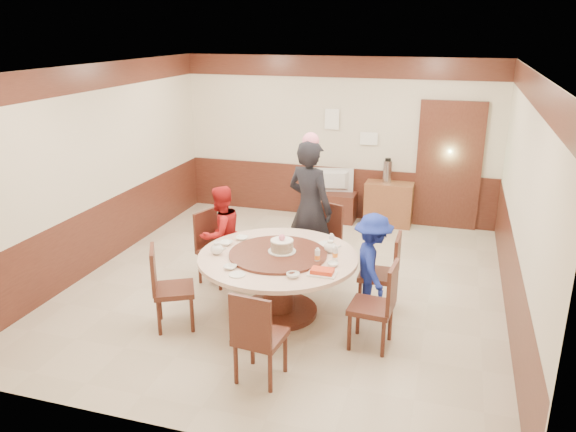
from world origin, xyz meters
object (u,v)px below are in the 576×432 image
(birthday_cake, at_px, (282,246))
(television, at_px, (332,181))
(banquet_table, at_px, (278,272))
(thermos, at_px, (387,172))
(person_standing, at_px, (310,209))
(person_red, at_px, (221,234))
(shrimp_platter, at_px, (322,272))
(side_cabinet, at_px, (389,204))
(person_blue, at_px, (372,265))
(tv_stand, at_px, (331,206))

(birthday_cake, xyz_separation_m, television, (-0.18, 3.48, -0.14))
(banquet_table, distance_m, thermos, 3.67)
(person_standing, bearing_deg, birthday_cake, 111.64)
(banquet_table, bearing_deg, person_red, 146.51)
(shrimp_platter, bearing_deg, birthday_cake, 144.45)
(person_standing, height_order, side_cabinet, person_standing)
(person_red, relative_size, television, 1.78)
(side_cabinet, bearing_deg, birthday_cake, -103.03)
(person_blue, height_order, television, person_blue)
(banquet_table, xyz_separation_m, person_red, (-1.01, 0.67, 0.12))
(person_red, distance_m, side_cabinet, 3.45)
(television, relative_size, side_cabinet, 0.92)
(person_red, xyz_separation_m, television, (0.86, 2.86, 0.06))
(banquet_table, xyz_separation_m, person_standing, (0.06, 1.23, 0.41))
(banquet_table, distance_m, side_cabinet, 3.66)
(person_red, height_order, person_blue, person_red)
(person_blue, xyz_separation_m, birthday_cake, (-1.02, -0.30, 0.23))
(banquet_table, height_order, person_red, person_red)
(person_standing, height_order, person_red, person_standing)
(person_red, height_order, thermos, person_red)
(tv_stand, height_order, television, television)
(person_red, distance_m, shrimp_platter, 1.93)
(person_blue, relative_size, birthday_cake, 3.80)
(person_blue, relative_size, side_cabinet, 1.55)
(person_standing, xyz_separation_m, television, (-0.20, 2.30, -0.23))
(shrimp_platter, xyz_separation_m, tv_stand, (-0.76, 3.90, -0.53))
(person_standing, height_order, thermos, person_standing)
(side_cabinet, bearing_deg, television, -178.27)
(banquet_table, xyz_separation_m, birthday_cake, (0.03, 0.05, 0.32))
(person_standing, xyz_separation_m, thermos, (0.74, 2.33, -0.00))
(person_red, xyz_separation_m, thermos, (1.80, 2.89, 0.28))
(person_red, bearing_deg, television, -170.04)
(shrimp_platter, xyz_separation_m, side_cabinet, (0.23, 3.93, -0.40))
(person_blue, bearing_deg, side_cabinet, -16.02)
(person_blue, bearing_deg, television, 0.92)
(person_standing, bearing_deg, side_cabinet, -86.02)
(shrimp_platter, bearing_deg, thermos, 87.40)
(banquet_table, distance_m, tv_stand, 3.55)
(birthday_cake, bearing_deg, thermos, 77.78)
(shrimp_platter, relative_size, thermos, 0.79)
(person_blue, distance_m, shrimp_platter, 0.85)
(person_standing, distance_m, television, 2.32)
(tv_stand, bearing_deg, person_standing, -85.00)
(birthday_cake, height_order, side_cabinet, birthday_cake)
(person_blue, xyz_separation_m, shrimp_platter, (-0.44, -0.71, 0.16))
(banquet_table, height_order, shrimp_platter, shrimp_platter)
(person_standing, relative_size, tv_stand, 2.22)
(shrimp_platter, distance_m, thermos, 3.94)
(person_standing, relative_size, side_cabinet, 2.35)
(person_standing, bearing_deg, person_red, 50.50)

